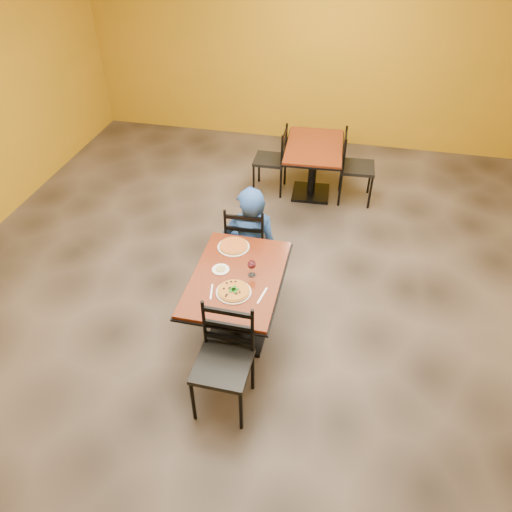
% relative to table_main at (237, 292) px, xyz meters
% --- Properties ---
extents(floor, '(7.00, 8.00, 0.01)m').
position_rel_table_main_xyz_m(floor, '(0.00, 0.50, -0.56)').
color(floor, black).
rests_on(floor, ground).
extents(wall_back, '(7.00, 0.01, 3.00)m').
position_rel_table_main_xyz_m(wall_back, '(0.00, 4.50, 0.94)').
color(wall_back, '#C68416').
rests_on(wall_back, ground).
extents(table_main, '(0.83, 1.23, 0.75)m').
position_rel_table_main_xyz_m(table_main, '(0.00, 0.00, 0.00)').
color(table_main, maroon).
rests_on(table_main, floor).
extents(table_second, '(0.83, 1.18, 0.75)m').
position_rel_table_main_xyz_m(table_second, '(0.36, 2.76, -0.00)').
color(table_second, maroon).
rests_on(table_second, floor).
extents(chair_main_near, '(0.45, 0.45, 0.99)m').
position_rel_table_main_xyz_m(chair_main_near, '(0.08, -0.81, -0.06)').
color(chair_main_near, black).
rests_on(chair_main_near, floor).
extents(chair_main_far, '(0.45, 0.45, 0.95)m').
position_rel_table_main_xyz_m(chair_main_far, '(-0.13, 0.93, -0.08)').
color(chair_main_far, black).
rests_on(chair_main_far, floor).
extents(chair_second_left, '(0.43, 0.43, 0.93)m').
position_rel_table_main_xyz_m(chair_second_left, '(-0.24, 2.76, -0.09)').
color(chair_second_left, black).
rests_on(chair_second_left, floor).
extents(chair_second_right, '(0.46, 0.46, 0.98)m').
position_rel_table_main_xyz_m(chair_second_right, '(0.96, 2.76, -0.07)').
color(chair_second_right, black).
rests_on(chair_second_right, floor).
extents(diner, '(0.66, 0.51, 1.16)m').
position_rel_table_main_xyz_m(diner, '(-0.07, 0.86, 0.02)').
color(diner, navy).
rests_on(diner, floor).
extents(plate_main, '(0.31, 0.31, 0.01)m').
position_rel_table_main_xyz_m(plate_main, '(0.03, -0.21, 0.20)').
color(plate_main, white).
rests_on(plate_main, table_main).
extents(pizza_main, '(0.28, 0.28, 0.02)m').
position_rel_table_main_xyz_m(pizza_main, '(0.03, -0.21, 0.21)').
color(pizza_main, maroon).
rests_on(pizza_main, plate_main).
extents(plate_far, '(0.31, 0.31, 0.01)m').
position_rel_table_main_xyz_m(plate_far, '(-0.13, 0.40, 0.20)').
color(plate_far, white).
rests_on(plate_far, table_main).
extents(pizza_far, '(0.28, 0.28, 0.02)m').
position_rel_table_main_xyz_m(pizza_far, '(-0.13, 0.40, 0.21)').
color(pizza_far, orange).
rests_on(pizza_far, plate_far).
extents(side_plate, '(0.16, 0.16, 0.01)m').
position_rel_table_main_xyz_m(side_plate, '(-0.17, 0.05, 0.20)').
color(side_plate, white).
rests_on(side_plate, table_main).
extents(dip, '(0.09, 0.09, 0.01)m').
position_rel_table_main_xyz_m(dip, '(-0.17, 0.05, 0.21)').
color(dip, tan).
rests_on(dip, side_plate).
extents(wine_glass, '(0.08, 0.08, 0.18)m').
position_rel_table_main_xyz_m(wine_glass, '(0.13, 0.04, 0.28)').
color(wine_glass, white).
rests_on(wine_glass, table_main).
extents(fork, '(0.05, 0.19, 0.00)m').
position_rel_table_main_xyz_m(fork, '(-0.16, -0.25, 0.20)').
color(fork, silver).
rests_on(fork, table_main).
extents(knife, '(0.05, 0.21, 0.00)m').
position_rel_table_main_xyz_m(knife, '(0.28, -0.20, 0.20)').
color(knife, silver).
rests_on(knife, table_main).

